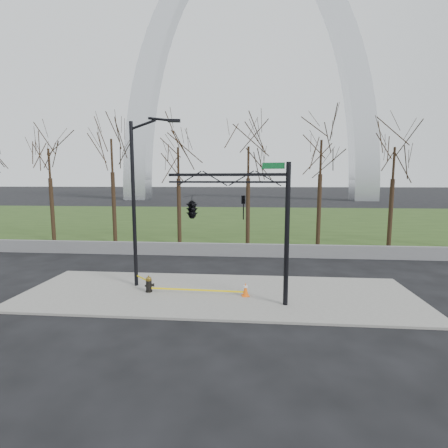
# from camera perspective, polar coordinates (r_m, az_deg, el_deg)

# --- Properties ---
(ground) EXTENTS (500.00, 500.00, 0.00)m
(ground) POSITION_cam_1_polar(r_m,az_deg,el_deg) (15.91, -1.11, -11.91)
(ground) COLOR black
(ground) RESTS_ON ground
(sidewalk) EXTENTS (18.00, 6.00, 0.10)m
(sidewalk) POSITION_cam_1_polar(r_m,az_deg,el_deg) (15.89, -1.11, -11.74)
(sidewalk) COLOR slate
(sidewalk) RESTS_ON ground
(grass_strip) EXTENTS (120.00, 40.00, 0.06)m
(grass_strip) POSITION_cam_1_polar(r_m,az_deg,el_deg) (45.26, 2.94, 0.79)
(grass_strip) COLOR #253C15
(grass_strip) RESTS_ON ground
(guardrail) EXTENTS (60.00, 0.30, 0.90)m
(guardrail) POSITION_cam_1_polar(r_m,az_deg,el_deg) (23.48, 0.97, -4.41)
(guardrail) COLOR #59595B
(guardrail) RESTS_ON ground
(gateway_arch) EXTENTS (66.00, 6.00, 65.00)m
(gateway_arch) POSITION_cam_1_polar(r_m,az_deg,el_deg) (93.97, 4.19, 24.28)
(gateway_arch) COLOR silver
(gateway_arch) RESTS_ON ground
(tree_row) EXTENTS (42.82, 4.00, 9.20)m
(tree_row) POSITION_cam_1_polar(r_m,az_deg,el_deg) (27.12, -1.77, 6.02)
(tree_row) COLOR black
(tree_row) RESTS_ON ground
(fire_hydrant) EXTENTS (0.49, 0.31, 0.78)m
(fire_hydrant) POSITION_cam_1_polar(r_m,az_deg,el_deg) (16.26, -12.60, -9.97)
(fire_hydrant) COLOR black
(fire_hydrant) RESTS_ON sidewalk
(traffic_cone) EXTENTS (0.38, 0.38, 0.63)m
(traffic_cone) POSITION_cam_1_polar(r_m,az_deg,el_deg) (15.38, 3.68, -10.99)
(traffic_cone) COLOR #FD610D
(traffic_cone) RESTS_ON sidewalk
(street_light) EXTENTS (2.38, 0.56, 8.21)m
(street_light) POSITION_cam_1_polar(r_m,az_deg,el_deg) (16.67, -14.38, 5.22)
(street_light) COLOR black
(street_light) RESTS_ON ground
(traffic_signal_mast) EXTENTS (5.08, 2.52, 6.00)m
(traffic_signal_mast) POSITION_cam_1_polar(r_m,az_deg,el_deg) (14.17, -2.47, 2.88)
(traffic_signal_mast) COLOR black
(traffic_signal_mast) RESTS_ON ground
(caution_tape) EXTENTS (5.43, 1.10, 0.40)m
(caution_tape) POSITION_cam_1_polar(r_m,az_deg,el_deg) (15.91, -6.85, -10.60)
(caution_tape) COLOR yellow
(caution_tape) RESTS_ON ground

